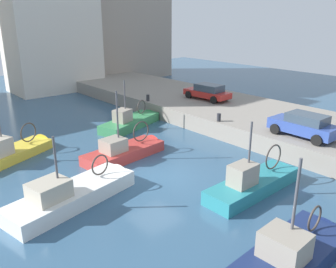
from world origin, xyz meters
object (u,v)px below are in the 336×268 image
object	(u,v)px
fishing_boat_white	(79,198)
parked_car_red	(208,92)
fishing_boat_teal	(256,187)
mooring_bollard_north	(148,98)
mooring_bollard_mid	(219,117)
fishing_boat_yellow	(16,154)
fishing_boat_green	(133,125)
fishing_boat_navy	(296,260)
parked_car_blue	(304,125)
fishing_boat_red	(129,154)

from	to	relation	value
fishing_boat_white	parked_car_red	bearing A→B (deg)	22.89
fishing_boat_teal	mooring_bollard_north	xyz separation A→B (m)	(4.45, 14.43, 1.34)
fishing_boat_teal	mooring_bollard_mid	xyz separation A→B (m)	(4.45, 6.43, 1.34)
fishing_boat_yellow	fishing_boat_green	xyz separation A→B (m)	(8.98, 0.46, -0.06)
mooring_bollard_north	parked_car_red	bearing A→B (deg)	-34.67
fishing_boat_teal	parked_car_red	world-z (taller)	fishing_boat_teal
parked_car_red	mooring_bollard_mid	distance (m)	6.62
fishing_boat_teal	fishing_boat_navy	world-z (taller)	fishing_boat_navy
fishing_boat_yellow	mooring_bollard_mid	distance (m)	13.27
fishing_boat_white	mooring_bollard_mid	world-z (taller)	fishing_boat_white
fishing_boat_white	mooring_bollard_mid	bearing A→B (deg)	8.05
parked_car_blue	fishing_boat_yellow	bearing A→B (deg)	140.02
mooring_bollard_mid	parked_car_blue	bearing A→B (deg)	-75.98
mooring_bollard_north	mooring_bollard_mid	bearing A→B (deg)	-90.00
fishing_boat_teal	fishing_boat_red	world-z (taller)	fishing_boat_red
fishing_boat_red	fishing_boat_white	size ratio (longest dim) A/B	0.85
fishing_boat_green	mooring_bollard_mid	bearing A→B (deg)	-64.30
fishing_boat_navy	fishing_boat_red	bearing A→B (deg)	84.13
fishing_boat_green	parked_car_blue	distance (m)	12.53
fishing_boat_green	parked_car_blue	world-z (taller)	fishing_boat_green
fishing_boat_white	fishing_boat_green	xyz separation A→B (m)	(8.59, 7.76, -0.00)
fishing_boat_red	mooring_bollard_north	xyz separation A→B (m)	(6.69, 6.70, 1.36)
fishing_boat_red	fishing_boat_navy	distance (m)	11.90
fishing_boat_navy	parked_car_blue	size ratio (longest dim) A/B	1.52
fishing_boat_navy	fishing_boat_yellow	bearing A→B (deg)	103.95
fishing_boat_green	mooring_bollard_mid	size ratio (longest dim) A/B	11.78
fishing_boat_white	fishing_boat_green	distance (m)	11.58
fishing_boat_yellow	parked_car_blue	world-z (taller)	fishing_boat_yellow
fishing_boat_green	fishing_boat_teal	bearing A→B (deg)	-96.82
fishing_boat_yellow	fishing_boat_green	world-z (taller)	fishing_boat_yellow
fishing_boat_yellow	mooring_bollard_north	distance (m)	12.23
fishing_boat_navy	mooring_bollard_mid	world-z (taller)	fishing_boat_navy
parked_car_blue	mooring_bollard_mid	size ratio (longest dim) A/B	7.23
fishing_boat_yellow	fishing_boat_navy	bearing A→B (deg)	-76.05
fishing_boat_yellow	fishing_boat_red	size ratio (longest dim) A/B	1.00
fishing_boat_navy	parked_car_red	distance (m)	19.86
fishing_boat_yellow	fishing_boat_red	bearing A→B (deg)	-39.82
mooring_bollard_north	fishing_boat_navy	bearing A→B (deg)	-113.10
parked_car_blue	parked_car_red	distance (m)	10.93
fishing_boat_green	parked_car_red	size ratio (longest dim) A/B	1.52
fishing_boat_white	fishing_boat_green	size ratio (longest dim) A/B	1.11
fishing_boat_teal	fishing_boat_navy	size ratio (longest dim) A/B	1.07
fishing_boat_white	mooring_bollard_north	world-z (taller)	fishing_boat_white
fishing_boat_navy	mooring_bollard_north	distance (m)	20.20
fishing_boat_green	mooring_bollard_north	world-z (taller)	fishing_boat_green
fishing_boat_teal	fishing_boat_navy	xyz separation A→B (m)	(-3.46, -4.11, -0.00)
fishing_boat_yellow	fishing_boat_white	distance (m)	7.31
parked_car_blue	fishing_boat_red	bearing A→B (deg)	139.91
fishing_boat_red	fishing_boat_green	bearing A→B (deg)	52.24
parked_car_red	mooring_bollard_mid	bearing A→B (deg)	-130.24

